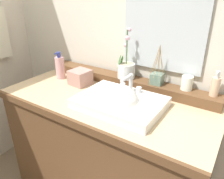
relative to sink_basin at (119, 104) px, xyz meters
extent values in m
cube|color=beige|center=(-0.13, 0.47, 0.41)|extent=(3.05, 0.20, 2.58)
cube|color=brown|center=(-0.13, 0.06, -0.47)|extent=(1.31, 0.59, 0.82)
cube|color=tan|center=(-0.13, 0.06, -0.04)|extent=(1.33, 0.61, 0.04)
cube|color=brown|center=(-0.13, -0.25, -0.04)|extent=(1.33, 0.02, 0.04)
cube|color=brown|center=(-0.13, 0.30, 0.01)|extent=(1.26, 0.12, 0.06)
cube|color=white|center=(0.00, 0.01, 0.01)|extent=(0.48, 0.35, 0.05)
sphere|color=white|center=(0.00, -0.01, 0.00)|extent=(0.24, 0.24, 0.24)
cylinder|color=silver|center=(0.00, 0.13, 0.08)|extent=(0.02, 0.02, 0.10)
cylinder|color=silver|center=(0.00, 0.08, 0.13)|extent=(0.02, 0.11, 0.02)
sphere|color=silver|center=(0.00, 0.13, 0.13)|extent=(0.03, 0.03, 0.03)
cylinder|color=silver|center=(-0.05, 0.13, 0.05)|extent=(0.03, 0.03, 0.04)
cylinder|color=silver|center=(0.05, 0.13, 0.05)|extent=(0.03, 0.03, 0.04)
ellipsoid|color=beige|center=(-0.13, 0.11, 0.04)|extent=(0.07, 0.04, 0.02)
cylinder|color=silver|center=(-0.12, 0.29, 0.09)|extent=(0.12, 0.12, 0.10)
cylinder|color=tan|center=(-0.12, 0.29, 0.13)|extent=(0.10, 0.10, 0.01)
cylinder|color=#476B38|center=(-0.12, 0.29, 0.25)|extent=(0.01, 0.01, 0.22)
ellipsoid|color=#387033|center=(-0.16, 0.28, 0.15)|extent=(0.02, 0.03, 0.07)
ellipsoid|color=#387033|center=(-0.16, 0.25, 0.15)|extent=(0.04, 0.04, 0.10)
sphere|color=#E3ADC2|center=(-0.13, 0.29, 0.26)|extent=(0.03, 0.03, 0.03)
sphere|color=#E3ADC2|center=(-0.12, 0.28, 0.31)|extent=(0.03, 0.03, 0.03)
sphere|color=#E3ADC2|center=(-0.11, 0.30, 0.36)|extent=(0.02, 0.02, 0.02)
cylinder|color=beige|center=(0.44, 0.31, 0.10)|extent=(0.05, 0.05, 0.11)
cylinder|color=silver|center=(0.44, 0.31, 0.16)|extent=(0.02, 0.02, 0.02)
cylinder|color=silver|center=(0.44, 0.31, 0.18)|extent=(0.02, 0.02, 0.02)
cylinder|color=silver|center=(0.44, 0.30, 0.18)|extent=(0.01, 0.03, 0.01)
cylinder|color=white|center=(0.28, 0.31, 0.08)|extent=(0.07, 0.07, 0.09)
cube|color=slate|center=(0.10, 0.30, 0.08)|extent=(0.07, 0.07, 0.07)
cylinder|color=#9E7A4C|center=(0.12, 0.30, 0.18)|extent=(0.04, 0.01, 0.16)
cylinder|color=#9E7A4C|center=(0.11, 0.31, 0.20)|extent=(0.02, 0.03, 0.19)
cylinder|color=#9E7A4C|center=(0.09, 0.32, 0.17)|extent=(0.02, 0.04, 0.14)
cylinder|color=#9E7A4C|center=(0.08, 0.31, 0.18)|extent=(0.05, 0.02, 0.15)
cylinder|color=#9E7A4C|center=(0.08, 0.29, 0.19)|extent=(0.05, 0.01, 0.18)
cylinder|color=#9E7A4C|center=(0.10, 0.27, 0.19)|extent=(0.01, 0.06, 0.17)
cylinder|color=#9E7A4C|center=(0.11, 0.28, 0.17)|extent=(0.03, 0.04, 0.14)
cylinder|color=#D49CA3|center=(-0.61, 0.15, 0.06)|extent=(0.07, 0.07, 0.16)
cylinder|color=navy|center=(-0.61, 0.15, 0.15)|extent=(0.03, 0.03, 0.02)
cylinder|color=navy|center=(-0.61, 0.15, 0.17)|extent=(0.03, 0.03, 0.02)
cylinder|color=navy|center=(-0.61, 0.13, 0.17)|extent=(0.01, 0.04, 0.01)
cube|color=#A87D74|center=(-0.40, 0.14, 0.03)|extent=(0.14, 0.14, 0.10)
cube|color=silver|center=(0.08, 0.36, 0.36)|extent=(0.52, 0.02, 0.47)
camera|label=1|loc=(0.56, -0.93, 0.59)|focal=34.74mm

